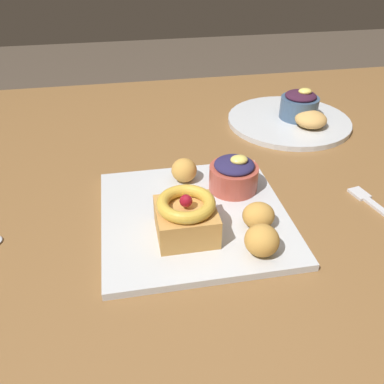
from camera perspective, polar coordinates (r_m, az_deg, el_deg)
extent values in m
cube|color=brown|center=(0.81, 2.17, 1.36)|extent=(1.47, 1.10, 0.04)
cylinder|color=brown|center=(1.59, 21.47, 1.30)|extent=(0.07, 0.07, 0.69)
cube|color=silver|center=(0.67, 0.31, -3.34)|extent=(0.30, 0.30, 0.01)
cube|color=#C68E47|center=(0.61, -0.81, -4.08)|extent=(0.09, 0.09, 0.05)
torus|color=gold|center=(0.59, -0.84, -1.60)|extent=(0.09, 0.09, 0.02)
sphere|color=maroon|center=(0.59, -0.84, -1.23)|extent=(0.02, 0.02, 0.02)
cylinder|color=#B24C3D|center=(0.72, 5.76, 1.98)|extent=(0.09, 0.09, 0.04)
ellipsoid|color=#28234C|center=(0.71, 5.88, 3.75)|extent=(0.07, 0.07, 0.02)
ellipsoid|color=#EAD666|center=(0.70, 6.53, 4.46)|extent=(0.03, 0.03, 0.01)
ellipsoid|color=gold|center=(0.59, 9.64, -6.61)|extent=(0.05, 0.05, 0.05)
ellipsoid|color=gold|center=(0.74, -1.09, 3.03)|extent=(0.05, 0.05, 0.04)
ellipsoid|color=gold|center=(0.64, 9.19, -3.22)|extent=(0.05, 0.05, 0.04)
cylinder|color=silver|center=(1.02, 13.23, 9.56)|extent=(0.29, 0.29, 0.01)
cylinder|color=#3D5675|center=(1.02, 14.59, 11.25)|extent=(0.09, 0.09, 0.05)
ellipsoid|color=#38192D|center=(1.01, 14.83, 12.75)|extent=(0.07, 0.07, 0.02)
ellipsoid|color=#EAD666|center=(1.00, 15.38, 13.29)|extent=(0.03, 0.03, 0.01)
ellipsoid|color=tan|center=(0.98, 16.13, 9.63)|extent=(0.07, 0.07, 0.04)
cube|color=silver|center=(0.79, 22.15, -0.20)|extent=(0.03, 0.04, 0.00)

